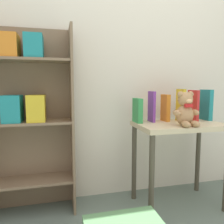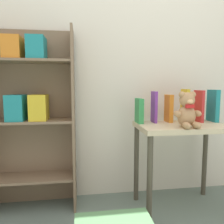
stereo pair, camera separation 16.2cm
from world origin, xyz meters
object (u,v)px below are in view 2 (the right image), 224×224
book_standing_red (199,106)px  book_standing_purple (154,107)px  bookshelf_side (29,109)px  book_standing_teal (213,106)px  book_standing_orange (169,108)px  teddy_bear (187,111)px  book_standing_yellow (185,106)px  display_table (182,139)px  book_standing_green (139,111)px

book_standing_red → book_standing_purple: bearing=179.0°
bookshelf_side → book_standing_teal: size_ratio=5.38×
bookshelf_side → book_standing_orange: 1.10m
bookshelf_side → book_standing_orange: (1.10, -0.08, -0.00)m
teddy_bear → book_standing_red: 0.31m
book_standing_purple → book_standing_yellow: size_ratio=0.93×
display_table → book_standing_green: book_standing_green is taller
teddy_bear → book_standing_red: bearing=46.3°
display_table → book_standing_purple: bearing=147.1°
bookshelf_side → book_standing_orange: bearing=-4.1°
teddy_bear → book_standing_orange: 0.24m
bookshelf_side → display_table: bookshelf_side is taller
teddy_bear → book_standing_yellow: bearing=67.8°
book_standing_green → book_standing_teal: (0.62, -0.01, 0.03)m
book_standing_red → book_standing_orange: bearing=177.2°
book_standing_green → book_standing_teal: 0.62m
book_standing_yellow → bookshelf_side: bearing=175.2°
display_table → book_standing_teal: bearing=17.9°
book_standing_green → book_standing_yellow: 0.37m
bookshelf_side → display_table: bearing=-9.9°
book_standing_purple → book_standing_yellow: bearing=-4.2°
book_standing_purple → book_standing_yellow: book_standing_yellow is taller
book_standing_red → bookshelf_side: bearing=177.3°
teddy_bear → book_standing_teal: book_standing_teal is taller
book_standing_orange → display_table: bearing=-65.1°
book_standing_green → display_table: bearing=-19.6°
display_table → book_standing_red: book_standing_red is taller
bookshelf_side → book_standing_teal: (1.47, -0.10, 0.02)m
display_table → book_standing_orange: bearing=116.9°
bookshelf_side → book_standing_teal: bearing=-3.9°
book_standing_orange → teddy_bear: bearing=-83.1°
teddy_bear → book_standing_red: book_standing_red is taller
book_standing_teal → book_standing_red: bearing=-179.0°
bookshelf_side → book_standing_yellow: size_ratio=5.27×
book_standing_orange → book_standing_red: bearing=-6.2°
book_standing_purple → book_standing_red: 0.37m
book_standing_red → book_standing_teal: book_standing_teal is taller
display_table → book_standing_yellow: (0.06, 0.10, 0.25)m
display_table → book_standing_purple: book_standing_purple is taller
teddy_bear → book_standing_teal: size_ratio=0.97×
book_standing_yellow → book_standing_teal: size_ratio=1.02×
book_standing_yellow → book_standing_red: 0.12m
book_standing_purple → book_standing_orange: (0.12, 0.00, -0.01)m
book_standing_green → book_standing_purple: 0.13m
teddy_bear → book_standing_orange: size_ratio=1.14×
book_standing_green → book_standing_orange: 0.25m
book_standing_red → book_standing_yellow: bearing=-174.7°
bookshelf_side → book_standing_yellow: (1.22, -0.11, 0.02)m
book_standing_purple → book_standing_teal: bearing=-0.8°
display_table → teddy_bear: bearing=-102.0°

